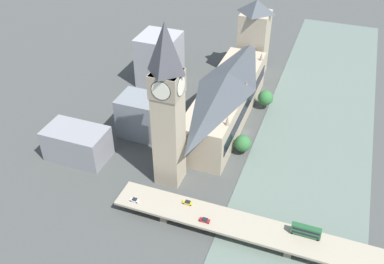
{
  "coord_description": "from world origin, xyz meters",
  "views": [
    {
      "loc": [
        -37.92,
        190.18,
        141.37
      ],
      "look_at": [
        18.89,
        36.41,
        20.76
      ],
      "focal_mm": 40.0,
      "sensor_mm": 36.0,
      "label": 1
    }
  ],
  "objects_px": {
    "parliament_hall": "(227,97)",
    "road_bridge": "(291,240)",
    "car_northbound_tail": "(205,220)",
    "car_southbound_lead": "(188,203)",
    "victoria_tower": "(254,38)",
    "clock_tower": "(168,106)",
    "double_decker_bus_mid": "(306,231)",
    "car_northbound_lead": "(135,200)"
  },
  "relations": [
    {
      "from": "parliament_hall",
      "to": "road_bridge",
      "type": "xyz_separation_m",
      "value": [
        -50.84,
        78.56,
        -10.91
      ]
    },
    {
      "from": "road_bridge",
      "to": "car_northbound_tail",
      "type": "relative_size",
      "value": 34.53
    },
    {
      "from": "car_southbound_lead",
      "to": "victoria_tower",
      "type": "bearing_deg",
      "value": -87.84
    },
    {
      "from": "parliament_hall",
      "to": "car_northbound_tail",
      "type": "height_order",
      "value": "parliament_hall"
    },
    {
      "from": "road_bridge",
      "to": "car_northbound_tail",
      "type": "bearing_deg",
      "value": 5.82
    },
    {
      "from": "parliament_hall",
      "to": "clock_tower",
      "type": "relative_size",
      "value": 1.19
    },
    {
      "from": "road_bridge",
      "to": "car_northbound_tail",
      "type": "distance_m",
      "value": 35.71
    },
    {
      "from": "double_decker_bus_mid",
      "to": "car_northbound_lead",
      "type": "bearing_deg",
      "value": 5.18
    },
    {
      "from": "double_decker_bus_mid",
      "to": "car_northbound_tail",
      "type": "bearing_deg",
      "value": 9.85
    },
    {
      "from": "parliament_hall",
      "to": "road_bridge",
      "type": "relative_size",
      "value": 0.62
    },
    {
      "from": "parliament_hall",
      "to": "clock_tower",
      "type": "height_order",
      "value": "clock_tower"
    },
    {
      "from": "victoria_tower",
      "to": "car_southbound_lead",
      "type": "relative_size",
      "value": 12.9
    },
    {
      "from": "parliament_hall",
      "to": "road_bridge",
      "type": "bearing_deg",
      "value": 122.91
    },
    {
      "from": "victoria_tower",
      "to": "car_northbound_lead",
      "type": "xyz_separation_m",
      "value": [
        17.33,
        142.36,
        -19.35
      ]
    },
    {
      "from": "car_northbound_lead",
      "to": "car_northbound_tail",
      "type": "xyz_separation_m",
      "value": [
        -32.74,
        0.38,
        0.02
      ]
    },
    {
      "from": "clock_tower",
      "to": "double_decker_bus_mid",
      "type": "relative_size",
      "value": 6.68
    },
    {
      "from": "parliament_hall",
      "to": "double_decker_bus_mid",
      "type": "bearing_deg",
      "value": 126.59
    },
    {
      "from": "car_northbound_lead",
      "to": "car_northbound_tail",
      "type": "height_order",
      "value": "car_northbound_tail"
    },
    {
      "from": "victoria_tower",
      "to": "road_bridge",
      "type": "bearing_deg",
      "value": 110.09
    },
    {
      "from": "clock_tower",
      "to": "car_southbound_lead",
      "type": "height_order",
      "value": "clock_tower"
    },
    {
      "from": "car_northbound_lead",
      "to": "car_southbound_lead",
      "type": "bearing_deg",
      "value": -163.68
    },
    {
      "from": "victoria_tower",
      "to": "car_northbound_tail",
      "type": "xyz_separation_m",
      "value": [
        -15.41,
        142.74,
        -19.33
      ]
    },
    {
      "from": "road_bridge",
      "to": "car_northbound_lead",
      "type": "distance_m",
      "value": 68.32
    },
    {
      "from": "double_decker_bus_mid",
      "to": "car_northbound_lead",
      "type": "xyz_separation_m",
      "value": [
        73.19,
        6.64,
        -2.04
      ]
    },
    {
      "from": "car_northbound_tail",
      "to": "car_southbound_lead",
      "type": "bearing_deg",
      "value": -34.07
    },
    {
      "from": "road_bridge",
      "to": "parliament_hall",
      "type": "bearing_deg",
      "value": -57.09
    },
    {
      "from": "parliament_hall",
      "to": "car_northbound_lead",
      "type": "height_order",
      "value": "parliament_hall"
    },
    {
      "from": "clock_tower",
      "to": "car_northbound_tail",
      "type": "distance_m",
      "value": 50.84
    },
    {
      "from": "victoria_tower",
      "to": "road_bridge",
      "type": "relative_size",
      "value": 0.36
    },
    {
      "from": "road_bridge",
      "to": "car_southbound_lead",
      "type": "distance_m",
      "value": 45.92
    },
    {
      "from": "clock_tower",
      "to": "victoria_tower",
      "type": "relative_size",
      "value": 1.46
    },
    {
      "from": "victoria_tower",
      "to": "double_decker_bus_mid",
      "type": "height_order",
      "value": "victoria_tower"
    },
    {
      "from": "double_decker_bus_mid",
      "to": "car_southbound_lead",
      "type": "xyz_separation_m",
      "value": [
        50.73,
        0.07,
        -2.01
      ]
    },
    {
      "from": "car_northbound_lead",
      "to": "car_southbound_lead",
      "type": "distance_m",
      "value": 23.4
    },
    {
      "from": "car_northbound_lead",
      "to": "road_bridge",
      "type": "bearing_deg",
      "value": -177.28
    },
    {
      "from": "victoria_tower",
      "to": "car_northbound_tail",
      "type": "distance_m",
      "value": 144.87
    },
    {
      "from": "car_northbound_lead",
      "to": "car_southbound_lead",
      "type": "relative_size",
      "value": 0.93
    },
    {
      "from": "clock_tower",
      "to": "victoria_tower",
      "type": "height_order",
      "value": "clock_tower"
    },
    {
      "from": "victoria_tower",
      "to": "car_southbound_lead",
      "type": "height_order",
      "value": "victoria_tower"
    },
    {
      "from": "clock_tower",
      "to": "car_northbound_lead",
      "type": "distance_m",
      "value": 44.07
    },
    {
      "from": "car_northbound_tail",
      "to": "double_decker_bus_mid",
      "type": "bearing_deg",
      "value": -170.15
    },
    {
      "from": "parliament_hall",
      "to": "victoria_tower",
      "type": "bearing_deg",
      "value": -89.95
    }
  ]
}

